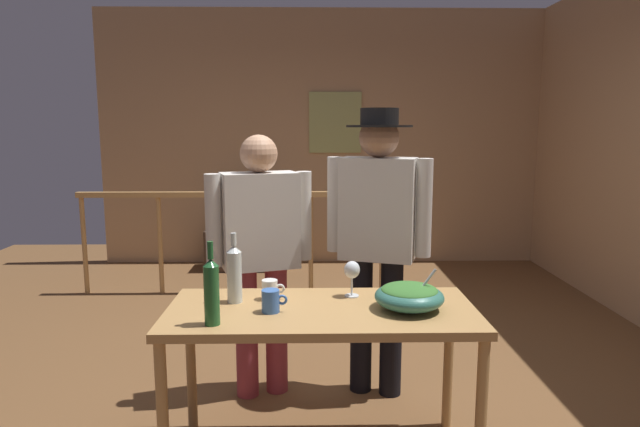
% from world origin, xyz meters
% --- Properties ---
extents(ground_plane, '(8.31, 8.31, 0.00)m').
position_xyz_m(ground_plane, '(0.00, 0.00, 0.00)').
color(ground_plane, brown).
extents(back_wall, '(5.07, 0.10, 2.89)m').
position_xyz_m(back_wall, '(0.00, 3.19, 1.44)').
color(back_wall, tan).
rests_on(back_wall, ground_plane).
extents(framed_picture, '(0.59, 0.03, 0.69)m').
position_xyz_m(framed_picture, '(0.14, 3.13, 1.63)').
color(framed_picture, tan).
extents(stair_railing, '(2.95, 0.10, 1.03)m').
position_xyz_m(stair_railing, '(-0.36, 1.92, 0.65)').
color(stair_railing, '#B2844C').
rests_on(stair_railing, ground_plane).
extents(tv_console, '(0.90, 0.40, 0.45)m').
position_xyz_m(tv_console, '(-0.85, 2.84, 0.23)').
color(tv_console, '#38281E').
rests_on(tv_console, ground_plane).
extents(flat_screen_tv, '(0.56, 0.12, 0.41)m').
position_xyz_m(flat_screen_tv, '(-0.85, 2.81, 0.70)').
color(flat_screen_tv, black).
rests_on(flat_screen_tv, tv_console).
extents(serving_table, '(1.43, 0.64, 0.76)m').
position_xyz_m(serving_table, '(-0.10, -0.79, 0.67)').
color(serving_table, '#B2844C').
rests_on(serving_table, ground_plane).
extents(salad_bowl, '(0.32, 0.32, 0.19)m').
position_xyz_m(salad_bowl, '(0.31, -0.81, 0.82)').
color(salad_bowl, '#337060').
rests_on(salad_bowl, serving_table).
extents(wine_glass, '(0.08, 0.08, 0.18)m').
position_xyz_m(wine_glass, '(0.06, -0.61, 0.88)').
color(wine_glass, silver).
rests_on(wine_glass, serving_table).
extents(wine_bottle_clear, '(0.07, 0.07, 0.34)m').
position_xyz_m(wine_bottle_clear, '(-0.51, -0.69, 0.90)').
color(wine_bottle_clear, silver).
rests_on(wine_bottle_clear, serving_table).
extents(wine_bottle_green, '(0.07, 0.07, 0.36)m').
position_xyz_m(wine_bottle_green, '(-0.56, -0.99, 0.90)').
color(wine_bottle_green, '#1E5628').
rests_on(wine_bottle_green, serving_table).
extents(mug_white, '(0.11, 0.08, 0.10)m').
position_xyz_m(mug_white, '(-0.34, -0.65, 0.80)').
color(mug_white, white).
rests_on(mug_white, serving_table).
extents(mug_blue, '(0.12, 0.08, 0.10)m').
position_xyz_m(mug_blue, '(-0.32, -0.84, 0.81)').
color(mug_blue, '#3866B2').
rests_on(mug_blue, serving_table).
extents(person_standing_left, '(0.59, 0.34, 1.54)m').
position_xyz_m(person_standing_left, '(-0.43, -0.11, 0.91)').
color(person_standing_left, '#9E3842').
rests_on(person_standing_left, ground_plane).
extents(person_standing_right, '(0.59, 0.37, 1.69)m').
position_xyz_m(person_standing_right, '(0.24, -0.11, 1.01)').
color(person_standing_right, black).
rests_on(person_standing_right, ground_plane).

